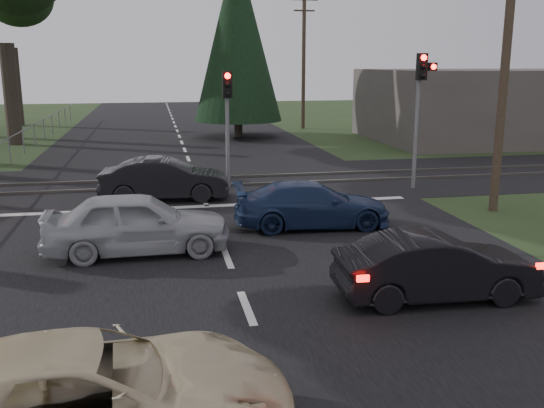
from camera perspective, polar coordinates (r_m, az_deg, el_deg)
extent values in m
plane|color=#26391A|center=(11.27, -2.38, -9.78)|extent=(120.00, 120.00, 0.00)
cube|color=black|center=(20.79, -6.59, 0.91)|extent=(14.00, 100.00, 0.01)
cube|color=black|center=(22.74, -7.00, 1.96)|extent=(120.00, 8.00, 0.01)
cube|color=silver|center=(19.03, -6.15, -0.20)|extent=(13.00, 0.35, 0.00)
cube|color=#59544C|center=(21.95, -6.85, 1.68)|extent=(120.00, 0.12, 0.10)
cube|color=#59544C|center=(23.51, -7.15, 2.44)|extent=(120.00, 0.12, 0.10)
cylinder|color=slate|center=(21.96, 13.38, 6.31)|extent=(0.14, 0.14, 3.80)
cube|color=black|center=(21.66, 13.91, 12.43)|extent=(0.32, 0.24, 0.90)
sphere|color=#FF0C07|center=(21.54, 14.11, 13.22)|extent=(0.20, 0.20, 0.20)
sphere|color=black|center=(21.54, 14.06, 12.42)|extent=(0.18, 0.18, 0.18)
sphere|color=black|center=(21.54, 14.02, 11.62)|extent=(0.18, 0.18, 0.18)
cube|color=black|center=(21.82, 14.84, 12.38)|extent=(0.28, 0.22, 0.28)
sphere|color=#FF0C07|center=(21.71, 14.98, 12.37)|extent=(0.18, 0.18, 0.18)
cylinder|color=slate|center=(21.39, -4.20, 5.65)|extent=(0.14, 0.14, 3.20)
cube|color=black|center=(21.05, -4.23, 11.12)|extent=(0.32, 0.24, 0.90)
sphere|color=#FF0C07|center=(20.91, -4.20, 11.93)|extent=(0.20, 0.20, 0.20)
sphere|color=black|center=(20.92, -4.19, 11.11)|extent=(0.18, 0.18, 0.18)
sphere|color=black|center=(20.93, -4.17, 10.29)|extent=(0.18, 0.18, 0.18)
cylinder|color=#4C3D2D|center=(19.11, 21.14, 12.65)|extent=(0.26, 0.26, 9.00)
cylinder|color=#4C3D2D|center=(41.49, 2.99, 13.31)|extent=(0.26, 0.26, 9.00)
cube|color=#4C3D2D|center=(41.62, 3.05, 17.72)|extent=(1.40, 0.10, 0.10)
cylinder|color=#4C3D2D|center=(66.03, -2.41, 13.26)|extent=(0.26, 0.26, 9.00)
cube|color=#4C3D2D|center=(66.15, -2.44, 16.64)|extent=(1.80, 0.12, 0.12)
cube|color=#4C3D2D|center=(66.11, -2.44, 16.04)|extent=(1.40, 0.10, 0.10)
cylinder|color=#473D33|center=(36.08, -23.34, 9.44)|extent=(0.80, 0.80, 5.40)
cylinder|color=#473D33|center=(47.25, -23.01, 10.10)|extent=(0.80, 0.80, 5.40)
cylinder|color=#473D33|center=(36.76, -3.19, 7.87)|extent=(0.50, 0.50, 2.00)
cone|color=black|center=(36.64, -3.30, 15.67)|extent=(5.20, 5.20, 10.00)
cube|color=#59514C|center=(37.79, 20.32, 8.75)|extent=(14.00, 10.00, 4.00)
imported|color=beige|center=(7.55, -17.06, -17.01)|extent=(4.90, 2.46, 1.33)
imported|color=black|center=(11.87, 15.21, -5.79)|extent=(3.86, 1.48, 1.25)
imported|color=#A1A4A8|center=(14.48, -12.57, -1.78)|extent=(4.31, 1.76, 1.46)
imported|color=#19294C|center=(16.51, 3.78, -0.07)|extent=(4.34, 1.97, 1.23)
imported|color=black|center=(20.03, -10.04, 2.30)|extent=(4.25, 1.81, 1.36)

